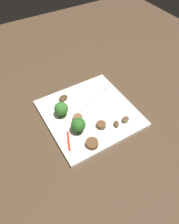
# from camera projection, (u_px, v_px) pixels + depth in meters

# --- Properties ---
(ground_plane) EXTENTS (1.40, 1.40, 0.00)m
(ground_plane) POSITION_uv_depth(u_px,v_px,m) (90.00, 115.00, 0.63)
(ground_plane) COLOR #4C3826
(plate) EXTENTS (0.25, 0.25, 0.01)m
(plate) POSITION_uv_depth(u_px,v_px,m) (90.00, 113.00, 0.63)
(plate) COLOR white
(plate) RESTS_ON ground_plane
(fork) EXTENTS (0.17, 0.07, 0.00)m
(fork) POSITION_uv_depth(u_px,v_px,m) (96.00, 97.00, 0.66)
(fork) COLOR silver
(fork) RESTS_ON plate
(broccoli_floret_0) EXTENTS (0.04, 0.04, 0.05)m
(broccoli_floret_0) POSITION_uv_depth(u_px,v_px,m) (78.00, 125.00, 0.55)
(broccoli_floret_0) COLOR #347525
(broccoli_floret_0) RESTS_ON plate
(broccoli_floret_1) EXTENTS (0.04, 0.04, 0.05)m
(broccoli_floret_1) POSITION_uv_depth(u_px,v_px,m) (61.00, 109.00, 0.59)
(broccoli_floret_1) COLOR #408630
(broccoli_floret_1) RESTS_ON plate
(sausage_slice_0) EXTENTS (0.04, 0.04, 0.01)m
(sausage_slice_0) POSITION_uv_depth(u_px,v_px,m) (78.00, 118.00, 0.59)
(sausage_slice_0) COLOR brown
(sausage_slice_0) RESTS_ON plate
(sausage_slice_1) EXTENTS (0.05, 0.05, 0.01)m
(sausage_slice_1) POSITION_uv_depth(u_px,v_px,m) (92.00, 144.00, 0.54)
(sausage_slice_1) COLOR brown
(sausage_slice_1) RESTS_ON plate
(sausage_slice_2) EXTENTS (0.03, 0.03, 0.01)m
(sausage_slice_2) POSITION_uv_depth(u_px,v_px,m) (100.00, 125.00, 0.58)
(sausage_slice_2) COLOR brown
(sausage_slice_2) RESTS_ON plate
(mushroom_0) EXTENTS (0.03, 0.03, 0.01)m
(mushroom_0) POSITION_uv_depth(u_px,v_px,m) (63.00, 98.00, 0.65)
(mushroom_0) COLOR #4C331E
(mushroom_0) RESTS_ON plate
(mushroom_1) EXTENTS (0.03, 0.03, 0.01)m
(mushroom_1) POSITION_uv_depth(u_px,v_px,m) (125.00, 120.00, 0.60)
(mushroom_1) COLOR brown
(mushroom_1) RESTS_ON plate
(mushroom_2) EXTENTS (0.02, 0.03, 0.01)m
(mushroom_2) POSITION_uv_depth(u_px,v_px,m) (116.00, 124.00, 0.58)
(mushroom_2) COLOR brown
(mushroom_2) RESTS_ON plate
(pepper_strip_0) EXTENTS (0.03, 0.06, 0.00)m
(pepper_strip_0) POSITION_uv_depth(u_px,v_px,m) (69.00, 141.00, 0.55)
(pepper_strip_0) COLOR red
(pepper_strip_0) RESTS_ON plate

